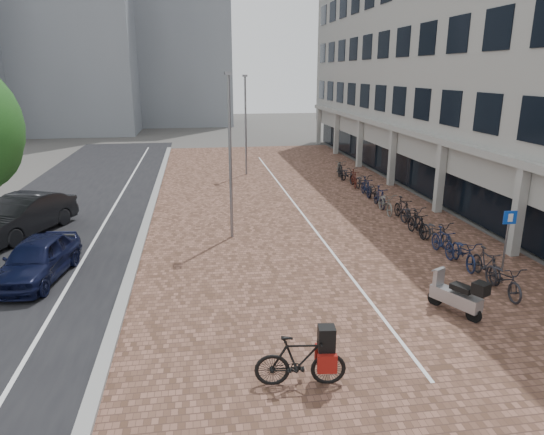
# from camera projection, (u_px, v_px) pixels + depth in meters

# --- Properties ---
(ground) EXTENTS (140.00, 140.00, 0.00)m
(ground) POSITION_uv_depth(u_px,v_px,m) (306.00, 325.00, 13.37)
(ground) COLOR #474442
(ground) RESTS_ON ground
(plaza_brick) EXTENTS (14.50, 42.00, 0.04)m
(plaza_brick) POSITION_uv_depth(u_px,v_px,m) (293.00, 207.00, 25.03)
(plaza_brick) COLOR brown
(plaza_brick) RESTS_ON ground
(street_asphalt) EXTENTS (8.00, 50.00, 0.03)m
(street_asphalt) POSITION_uv_depth(u_px,v_px,m) (66.00, 216.00, 23.42)
(street_asphalt) COLOR black
(street_asphalt) RESTS_ON ground
(curb) EXTENTS (0.35, 42.00, 0.14)m
(curb) POSITION_uv_depth(u_px,v_px,m) (150.00, 212.00, 23.97)
(curb) COLOR gray
(curb) RESTS_ON ground
(lane_line) EXTENTS (0.12, 44.00, 0.00)m
(lane_line) POSITION_uv_depth(u_px,v_px,m) (110.00, 214.00, 23.71)
(lane_line) COLOR white
(lane_line) RESTS_ON street_asphalt
(parking_line) EXTENTS (0.10, 30.00, 0.00)m
(parking_line) POSITION_uv_depth(u_px,v_px,m) (297.00, 206.00, 25.05)
(parking_line) COLOR white
(parking_line) RESTS_ON plaza_brick
(office_building) EXTENTS (8.40, 40.00, 15.00)m
(office_building) POSITION_uv_depth(u_px,v_px,m) (470.00, 38.00, 28.03)
(office_building) COLOR #989893
(office_building) RESTS_ON ground
(bg_towers) EXTENTS (33.00, 23.00, 32.00)m
(bg_towers) POSITION_uv_depth(u_px,v_px,m) (82.00, 1.00, 53.65)
(bg_towers) COLOR gray
(bg_towers) RESTS_ON ground
(car_navy) EXTENTS (2.28, 4.38, 1.42)m
(car_navy) POSITION_uv_depth(u_px,v_px,m) (37.00, 259.00, 16.15)
(car_navy) COLOR black
(car_navy) RESTS_ON ground
(car_dark) EXTENTS (3.61, 5.37, 1.67)m
(car_dark) POSITION_uv_depth(u_px,v_px,m) (22.00, 216.00, 20.56)
(car_dark) COLOR black
(car_dark) RESTS_ON ground
(hero_bike) EXTENTS (2.06, 0.80, 1.42)m
(hero_bike) POSITION_uv_depth(u_px,v_px,m) (300.00, 360.00, 10.65)
(hero_bike) COLOR black
(hero_bike) RESTS_ON ground
(scooter_front) EXTENTS (1.29, 1.82, 1.21)m
(scooter_front) POSITION_uv_depth(u_px,v_px,m) (456.00, 294.00, 13.84)
(scooter_front) COLOR #97979B
(scooter_front) RESTS_ON ground
(parking_sign) EXTENTS (0.46, 0.09, 2.19)m
(parking_sign) POSITION_uv_depth(u_px,v_px,m) (508.00, 232.00, 16.54)
(parking_sign) COLOR slate
(parking_sign) RESTS_ON ground
(lamp_near) EXTENTS (0.12, 0.12, 6.55)m
(lamp_near) POSITION_uv_depth(u_px,v_px,m) (230.00, 159.00, 19.53)
(lamp_near) COLOR slate
(lamp_near) RESTS_ON ground
(lamp_far) EXTENTS (0.12, 0.12, 6.37)m
(lamp_far) POSITION_uv_depth(u_px,v_px,m) (246.00, 127.00, 31.99)
(lamp_far) COLOR slate
(lamp_far) RESTS_ON ground
(bike_row) EXTENTS (1.30, 20.43, 1.05)m
(bike_row) POSITION_uv_depth(u_px,v_px,m) (390.00, 203.00, 23.83)
(bike_row) COLOR black
(bike_row) RESTS_ON ground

